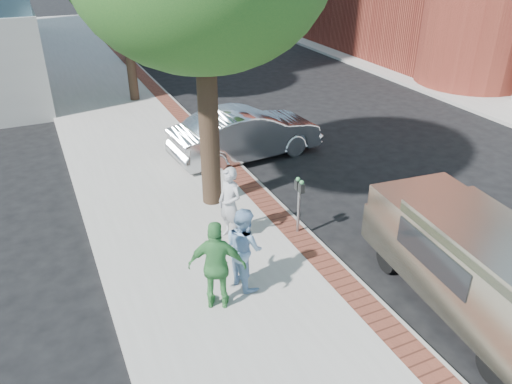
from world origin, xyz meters
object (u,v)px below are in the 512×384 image
person_green (217,266)px  van (472,260)px  person_officer (244,247)px  person_gray (230,204)px  bg_car (163,46)px  sedan_silver (246,134)px  parking_meter (299,194)px

person_green → van: size_ratio=0.36×
person_officer → van: 4.54m
van → person_gray: bearing=136.3°
person_gray → van: bearing=20.1°
person_green → person_officer: bearing=-123.1°
person_officer → bg_car: 21.71m
bg_car → sedan_silver: bearing=173.5°
bg_car → van: (-0.22, -23.62, 0.32)m
bg_car → van: bearing=177.9°
parking_meter → van: 4.08m
person_gray → person_officer: person_gray is taller
person_gray → bg_car: size_ratio=0.43×
person_officer → person_green: (-0.75, -0.43, 0.06)m
parking_meter → person_officer: person_officer is taller
person_officer → sedan_silver: (2.83, 6.35, -0.22)m
person_gray → bg_car: 19.89m
sedan_silver → bg_car: size_ratio=1.17×
person_officer → van: (3.92, -2.30, 0.00)m
parking_meter → person_green: (-2.76, -1.74, -0.09)m
parking_meter → person_gray: person_gray is taller
person_officer → van: person_officer is taller
parking_meter → sedan_silver: bearing=80.8°
parking_meter → bg_car: parking_meter is taller
person_green → sedan_silver: bearing=-91.0°
person_gray → sedan_silver: (2.42, 4.57, -0.24)m
van → sedan_silver: bearing=102.8°
person_gray → sedan_silver: 5.18m
person_gray → person_officer: (-0.41, -1.78, -0.02)m
person_officer → sedan_silver: size_ratio=0.36×
person_gray → person_green: person_green is taller
sedan_silver → parking_meter: bearing=165.8°
parking_meter → sedan_silver: (0.82, 5.05, -0.37)m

